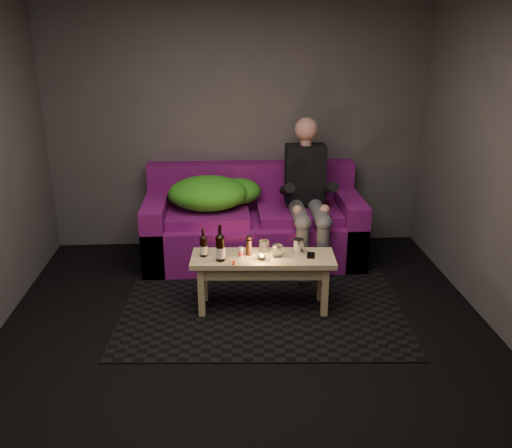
{
  "coord_description": "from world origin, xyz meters",
  "views": [
    {
      "loc": [
        -0.16,
        -3.48,
        2.32
      ],
      "look_at": [
        0.14,
        1.38,
        0.53
      ],
      "focal_mm": 38.0,
      "sensor_mm": 36.0,
      "label": 1
    }
  ],
  "objects_px": {
    "steel_cup": "(299,246)",
    "sofa": "(253,226)",
    "beer_bottle_b": "(220,248)",
    "coffee_table": "(263,266)",
    "beer_bottle_a": "(203,246)",
    "person": "(307,192)"
  },
  "relations": [
    {
      "from": "steel_cup",
      "to": "sofa",
      "type": "bearing_deg",
      "value": 106.62
    },
    {
      "from": "beer_bottle_b",
      "to": "coffee_table",
      "type": "bearing_deg",
      "value": 10.36
    },
    {
      "from": "coffee_table",
      "to": "beer_bottle_a",
      "type": "height_order",
      "value": "beer_bottle_a"
    },
    {
      "from": "steel_cup",
      "to": "beer_bottle_b",
      "type": "bearing_deg",
      "value": -169.94
    },
    {
      "from": "person",
      "to": "beer_bottle_b",
      "type": "bearing_deg",
      "value": -130.28
    },
    {
      "from": "person",
      "to": "beer_bottle_b",
      "type": "relative_size",
      "value": 4.74
    },
    {
      "from": "coffee_table",
      "to": "beer_bottle_a",
      "type": "relative_size",
      "value": 4.95
    },
    {
      "from": "person",
      "to": "coffee_table",
      "type": "xyz_separation_m",
      "value": [
        -0.51,
        -0.96,
        -0.35
      ]
    },
    {
      "from": "sofa",
      "to": "beer_bottle_b",
      "type": "distance_m",
      "value": 1.28
    },
    {
      "from": "coffee_table",
      "to": "beer_bottle_b",
      "type": "relative_size",
      "value": 3.96
    },
    {
      "from": "person",
      "to": "steel_cup",
      "type": "distance_m",
      "value": 0.96
    },
    {
      "from": "person",
      "to": "beer_bottle_a",
      "type": "bearing_deg",
      "value": -137.38
    },
    {
      "from": "beer_bottle_a",
      "to": "steel_cup",
      "type": "height_order",
      "value": "beer_bottle_a"
    },
    {
      "from": "coffee_table",
      "to": "beer_bottle_b",
      "type": "bearing_deg",
      "value": -169.64
    },
    {
      "from": "beer_bottle_a",
      "to": "sofa",
      "type": "bearing_deg",
      "value": 66.65
    },
    {
      "from": "sofa",
      "to": "coffee_table",
      "type": "bearing_deg",
      "value": -89.07
    },
    {
      "from": "coffee_table",
      "to": "beer_bottle_b",
      "type": "xyz_separation_m",
      "value": [
        -0.36,
        -0.07,
        0.2
      ]
    },
    {
      "from": "person",
      "to": "coffee_table",
      "type": "bearing_deg",
      "value": -118.09
    },
    {
      "from": "person",
      "to": "beer_bottle_a",
      "type": "relative_size",
      "value": 5.91
    },
    {
      "from": "steel_cup",
      "to": "person",
      "type": "bearing_deg",
      "value": 77.17
    },
    {
      "from": "sofa",
      "to": "coffee_table",
      "type": "xyz_separation_m",
      "value": [
        0.02,
        -1.14,
        0.06
      ]
    },
    {
      "from": "coffee_table",
      "to": "sofa",
      "type": "bearing_deg",
      "value": 90.93
    }
  ]
}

